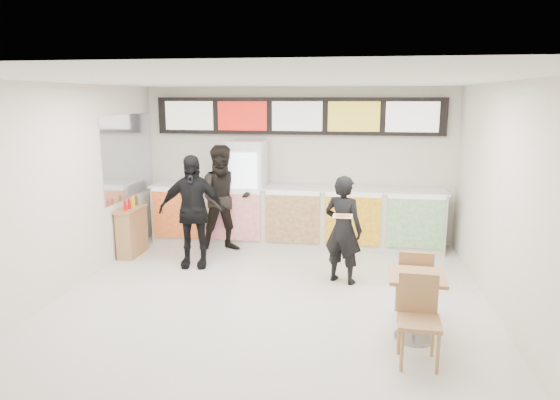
% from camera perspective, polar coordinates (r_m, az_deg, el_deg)
% --- Properties ---
extents(floor, '(7.00, 7.00, 0.00)m').
position_cam_1_polar(floor, '(6.82, -1.59, -12.58)').
color(floor, beige).
rests_on(floor, ground).
extents(ceiling, '(7.00, 7.00, 0.00)m').
position_cam_1_polar(ceiling, '(6.22, -1.75, 13.49)').
color(ceiling, white).
rests_on(ceiling, wall_back).
extents(wall_back, '(6.00, 0.00, 6.00)m').
position_cam_1_polar(wall_back, '(9.77, 2.03, 4.00)').
color(wall_back, silver).
rests_on(wall_back, floor).
extents(wall_left, '(0.00, 7.00, 7.00)m').
position_cam_1_polar(wall_left, '(7.49, -24.87, 0.57)').
color(wall_left, silver).
rests_on(wall_left, floor).
extents(wall_right, '(0.00, 7.00, 7.00)m').
position_cam_1_polar(wall_right, '(6.53, 25.20, -0.95)').
color(wall_right, silver).
rests_on(wall_right, floor).
extents(service_counter, '(5.56, 0.77, 1.14)m').
position_cam_1_polar(service_counter, '(9.54, 1.70, -1.85)').
color(service_counter, silver).
rests_on(service_counter, floor).
extents(menu_board, '(5.50, 0.14, 0.70)m').
position_cam_1_polar(menu_board, '(9.60, 2.01, 9.56)').
color(menu_board, black).
rests_on(menu_board, wall_back).
extents(drinks_fridge, '(0.70, 0.67, 2.00)m').
position_cam_1_polar(drinks_fridge, '(9.62, -3.81, 0.86)').
color(drinks_fridge, white).
rests_on(drinks_fridge, floor).
extents(mirror_panel, '(0.01, 2.00, 1.50)m').
position_cam_1_polar(mirror_panel, '(9.56, -16.89, 4.85)').
color(mirror_panel, '#B2B7BF').
rests_on(mirror_panel, wall_left).
extents(customer_main, '(0.72, 0.61, 1.67)m').
position_cam_1_polar(customer_main, '(7.63, 7.22, -3.37)').
color(customer_main, black).
rests_on(customer_main, floor).
extents(customer_left, '(1.17, 1.05, 1.96)m').
position_cam_1_polar(customer_left, '(9.17, -6.40, 0.14)').
color(customer_left, black).
rests_on(customer_left, floor).
extents(customer_mid, '(1.15, 0.58, 1.89)m').
position_cam_1_polar(customer_mid, '(8.40, -10.02, -1.28)').
color(customer_mid, black).
rests_on(customer_mid, floor).
extents(pizza_slice, '(0.36, 0.36, 0.02)m').
position_cam_1_polar(pizza_slice, '(7.12, 7.18, -1.78)').
color(pizza_slice, beige).
rests_on(pizza_slice, customer_main).
extents(cafe_table, '(0.67, 1.63, 0.94)m').
position_cam_1_polar(cafe_table, '(6.11, 15.30, -10.39)').
color(cafe_table, tan).
rests_on(cafe_table, floor).
extents(condiment_ledge, '(0.31, 0.77, 1.03)m').
position_cam_1_polar(condiment_ledge, '(9.37, -16.55, -3.43)').
color(condiment_ledge, tan).
rests_on(condiment_ledge, floor).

